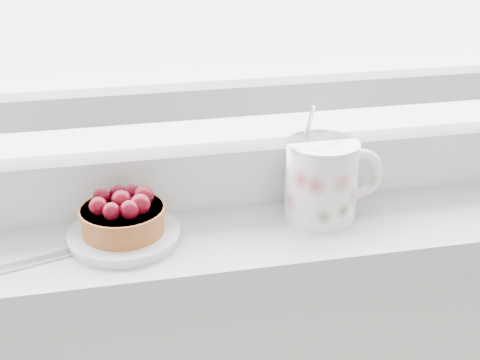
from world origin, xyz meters
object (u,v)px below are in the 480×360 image
object	(u,v)px
raspberry_tart	(123,214)
saucer	(124,236)
fork	(67,253)
floral_mug	(324,178)

from	to	relation	value
raspberry_tart	saucer	bearing A→B (deg)	150.17
saucer	raspberry_tart	size ratio (longest dim) A/B	1.32
raspberry_tart	fork	distance (m)	0.07
saucer	fork	distance (m)	0.06
floral_mug	fork	size ratio (longest dim) A/B	0.66
raspberry_tart	fork	bearing A→B (deg)	-165.00
saucer	fork	world-z (taller)	saucer
floral_mug	saucer	bearing A→B (deg)	-177.62
saucer	floral_mug	world-z (taller)	floral_mug
raspberry_tart	fork	world-z (taller)	raspberry_tart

